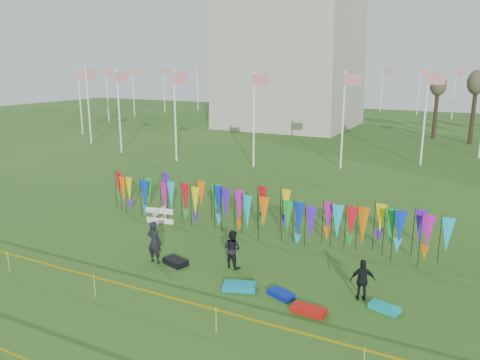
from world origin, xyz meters
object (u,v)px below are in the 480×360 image
at_px(person_mid, 232,249).
at_px(kite_bag_blue, 281,294).
at_px(kite_bag_black, 176,262).
at_px(person_left, 154,242).
at_px(box_kite, 160,216).
at_px(kite_bag_turquoise, 240,286).
at_px(person_right, 363,280).
at_px(kite_bag_teal, 384,308).
at_px(kite_bag_red, 309,310).

bearing_deg(person_mid, kite_bag_blue, 160.79).
bearing_deg(kite_bag_black, person_left, -167.06).
xyz_separation_m(box_kite, kite_bag_turquoise, (7.41, -4.86, -0.33)).
relative_size(person_right, kite_bag_blue, 1.58).
xyz_separation_m(kite_bag_black, kite_bag_teal, (8.84, 0.14, -0.03)).
relative_size(kite_bag_turquoise, kite_bag_black, 1.16).
bearing_deg(person_right, kite_bag_red, 28.90).
relative_size(box_kite, kite_bag_teal, 0.86).
xyz_separation_m(box_kite, kite_bag_teal, (12.70, -3.92, -0.35)).
xyz_separation_m(person_right, kite_bag_red, (-1.42, -1.81, -0.67)).
bearing_deg(kite_bag_blue, person_right, 23.07).
height_order(person_left, kite_bag_turquoise, person_left).
height_order(person_right, kite_bag_turquoise, person_right).
distance_m(box_kite, kite_bag_teal, 13.29).
bearing_deg(person_mid, person_left, 27.28).
height_order(kite_bag_red, kite_bag_black, kite_bag_black).
height_order(box_kite, person_mid, person_mid).
distance_m(kite_bag_blue, kite_bag_teal, 3.71).
distance_m(box_kite, kite_bag_turquoise, 8.86).
distance_m(person_mid, person_right, 5.62).
bearing_deg(person_right, person_mid, -26.54).
relative_size(kite_bag_turquoise, kite_bag_teal, 1.20).
distance_m(person_right, kite_bag_blue, 3.04).
bearing_deg(kite_bag_black, person_mid, 21.16).
bearing_deg(kite_bag_blue, box_kite, 152.78).
xyz_separation_m(person_mid, kite_bag_teal, (6.52, -0.76, -0.73)).
xyz_separation_m(person_left, kite_bag_red, (7.44, -1.05, -0.84)).
distance_m(person_mid, kite_bag_blue, 3.34).
height_order(kite_bag_black, kite_bag_teal, kite_bag_black).
bearing_deg(kite_bag_teal, person_right, 155.37).
bearing_deg(kite_bag_turquoise, kite_bag_black, 167.26).
xyz_separation_m(person_mid, person_right, (5.61, -0.35, -0.05)).
bearing_deg(kite_bag_black, box_kite, 133.56).
distance_m(person_mid, kite_bag_turquoise, 2.22).
distance_m(person_left, kite_bag_red, 7.56).
xyz_separation_m(box_kite, kite_bag_red, (10.37, -5.31, -0.34)).
distance_m(person_right, kite_bag_black, 7.98).
height_order(kite_bag_blue, kite_bag_black, kite_bag_black).
bearing_deg(kite_bag_red, person_mid, 152.72).
xyz_separation_m(person_left, person_mid, (3.25, 1.11, -0.11)).
relative_size(kite_bag_blue, kite_bag_red, 0.83).
height_order(person_left, kite_bag_red, person_left).
distance_m(kite_bag_blue, kite_bag_red, 1.46).
distance_m(box_kite, kite_bag_black, 5.60).
relative_size(person_right, kite_bag_red, 1.31).
bearing_deg(kite_bag_teal, person_mid, 173.33).
bearing_deg(kite_bag_red, kite_bag_blue, 153.43).
height_order(kite_bag_blue, kite_bag_red, kite_bag_red).
distance_m(person_right, kite_bag_teal, 1.21).
bearing_deg(kite_bag_black, kite_bag_blue, -6.67).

